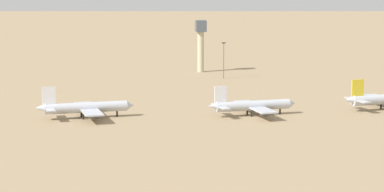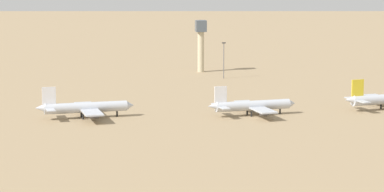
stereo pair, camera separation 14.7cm
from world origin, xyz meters
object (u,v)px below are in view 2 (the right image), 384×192
(parked_jet_white_3, at_px, (252,106))
(parked_jet_white_2, at_px, (85,108))
(light_pole_east, at_px, (224,58))
(control_tower, at_px, (201,41))

(parked_jet_white_3, bearing_deg, parked_jet_white_2, 167.62)
(parked_jet_white_2, relative_size, light_pole_east, 2.01)
(parked_jet_white_3, distance_m, light_pole_east, 98.56)
(parked_jet_white_2, xyz_separation_m, parked_jet_white_3, (57.48, -3.92, -0.15))
(parked_jet_white_3, xyz_separation_m, light_pole_east, (9.21, 97.94, 6.15))
(parked_jet_white_3, distance_m, control_tower, 124.44)
(parked_jet_white_2, bearing_deg, light_pole_east, 47.39)
(parked_jet_white_3, bearing_deg, light_pole_east, 76.14)
(light_pole_east, bearing_deg, parked_jet_white_2, -125.35)
(light_pole_east, bearing_deg, parked_jet_white_3, -95.37)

